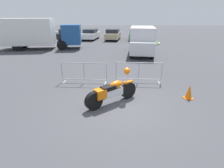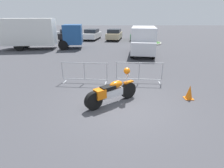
{
  "view_description": "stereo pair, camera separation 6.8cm",
  "coord_description": "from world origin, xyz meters",
  "px_view_note": "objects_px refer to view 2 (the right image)",
  "views": [
    {
      "loc": [
        -0.5,
        -5.86,
        3.21
      ],
      "look_at": [
        -0.39,
        0.68,
        0.65
      ],
      "focal_mm": 28.0,
      "sensor_mm": 36.0,
      "label": 1
    },
    {
      "loc": [
        -0.43,
        -5.87,
        3.21
      ],
      "look_at": [
        -0.39,
        0.68,
        0.65
      ],
      "focal_mm": 28.0,
      "sensor_mm": 36.0,
      "label": 2
    }
  ],
  "objects_px": {
    "parked_car_white": "(92,34)",
    "traffic_cone": "(189,92)",
    "box_truck": "(39,33)",
    "parked_car_blue": "(25,34)",
    "parked_car_silver": "(48,34)",
    "delivery_van": "(143,40)",
    "parked_car_tan": "(114,34)",
    "parked_car_black": "(70,34)",
    "parked_car_green": "(137,35)",
    "crowd_barrier_near": "(84,73)",
    "pedestrian": "(51,36)",
    "motorcycle": "(112,91)",
    "crowd_barrier_far": "(139,72)"
  },
  "relations": [
    {
      "from": "crowd_barrier_far",
      "to": "parked_car_green",
      "type": "height_order",
      "value": "parked_car_green"
    },
    {
      "from": "parked_car_white",
      "to": "traffic_cone",
      "type": "xyz_separation_m",
      "value": [
        5.89,
        -19.33,
        -0.46
      ]
    },
    {
      "from": "motorcycle",
      "to": "parked_car_tan",
      "type": "height_order",
      "value": "parked_car_tan"
    },
    {
      "from": "parked_car_black",
      "to": "parked_car_tan",
      "type": "bearing_deg",
      "value": -82.03
    },
    {
      "from": "box_truck",
      "to": "parked_car_blue",
      "type": "distance_m",
      "value": 9.0
    },
    {
      "from": "parked_car_blue",
      "to": "parked_car_black",
      "type": "distance_m",
      "value": 6.35
    },
    {
      "from": "traffic_cone",
      "to": "parked_car_green",
      "type": "bearing_deg",
      "value": 88.61
    },
    {
      "from": "box_truck",
      "to": "parked_car_black",
      "type": "bearing_deg",
      "value": 73.42
    },
    {
      "from": "delivery_van",
      "to": "parked_car_silver",
      "type": "distance_m",
      "value": 15.79
    },
    {
      "from": "delivery_van",
      "to": "parked_car_silver",
      "type": "bearing_deg",
      "value": -122.14
    },
    {
      "from": "box_truck",
      "to": "parked_car_green",
      "type": "distance_m",
      "value": 13.17
    },
    {
      "from": "box_truck",
      "to": "parked_car_silver",
      "type": "distance_m",
      "value": 8.0
    },
    {
      "from": "delivery_van",
      "to": "pedestrian",
      "type": "xyz_separation_m",
      "value": [
        -10.05,
        6.04,
        -0.32
      ]
    },
    {
      "from": "crowd_barrier_far",
      "to": "traffic_cone",
      "type": "distance_m",
      "value": 2.6
    },
    {
      "from": "crowd_barrier_far",
      "to": "parked_car_blue",
      "type": "height_order",
      "value": "parked_car_blue"
    },
    {
      "from": "parked_car_green",
      "to": "motorcycle",
      "type": "bearing_deg",
      "value": 178.99
    },
    {
      "from": "crowd_barrier_far",
      "to": "box_truck",
      "type": "xyz_separation_m",
      "value": [
        -8.71,
        9.95,
        1.08
      ]
    },
    {
      "from": "parked_car_blue",
      "to": "pedestrian",
      "type": "xyz_separation_m",
      "value": [
        4.99,
        -4.11,
        0.16
      ]
    },
    {
      "from": "delivery_van",
      "to": "traffic_cone",
      "type": "bearing_deg",
      "value": 11.48
    },
    {
      "from": "motorcycle",
      "to": "parked_car_black",
      "type": "height_order",
      "value": "parked_car_black"
    },
    {
      "from": "parked_car_black",
      "to": "parked_car_blue",
      "type": "bearing_deg",
      "value": 98.28
    },
    {
      "from": "box_truck",
      "to": "parked_car_silver",
      "type": "height_order",
      "value": "box_truck"
    },
    {
      "from": "parked_car_tan",
      "to": "parked_car_black",
      "type": "bearing_deg",
      "value": 97.97
    },
    {
      "from": "delivery_van",
      "to": "parked_car_tan",
      "type": "xyz_separation_m",
      "value": [
        -2.34,
        9.82,
        -0.48
      ]
    },
    {
      "from": "traffic_cone",
      "to": "crowd_barrier_near",
      "type": "bearing_deg",
      "value": 157.75
    },
    {
      "from": "parked_car_blue",
      "to": "parked_car_tan",
      "type": "bearing_deg",
      "value": -81.88
    },
    {
      "from": "crowd_barrier_near",
      "to": "delivery_van",
      "type": "height_order",
      "value": "delivery_van"
    },
    {
      "from": "delivery_van",
      "to": "parked_car_black",
      "type": "height_order",
      "value": "delivery_van"
    },
    {
      "from": "delivery_van",
      "to": "parked_car_tan",
      "type": "distance_m",
      "value": 10.1
    },
    {
      "from": "crowd_barrier_near",
      "to": "parked_car_blue",
      "type": "relative_size",
      "value": 0.51
    },
    {
      "from": "crowd_barrier_far",
      "to": "traffic_cone",
      "type": "xyz_separation_m",
      "value": [
        1.8,
        -1.86,
        -0.27
      ]
    },
    {
      "from": "parked_car_silver",
      "to": "parked_car_white",
      "type": "height_order",
      "value": "parked_car_white"
    },
    {
      "from": "parked_car_black",
      "to": "parked_car_white",
      "type": "xyz_separation_m",
      "value": [
        3.18,
        0.17,
        -0.02
      ]
    },
    {
      "from": "delivery_van",
      "to": "parked_car_white",
      "type": "distance_m",
      "value": 11.58
    },
    {
      "from": "parked_car_silver",
      "to": "pedestrian",
      "type": "bearing_deg",
      "value": -147.89
    },
    {
      "from": "parked_car_green",
      "to": "pedestrian",
      "type": "height_order",
      "value": "pedestrian"
    },
    {
      "from": "parked_car_black",
      "to": "parked_car_white",
      "type": "distance_m",
      "value": 3.18
    },
    {
      "from": "box_truck",
      "to": "delivery_van",
      "type": "height_order",
      "value": "box_truck"
    },
    {
      "from": "box_truck",
      "to": "traffic_cone",
      "type": "bearing_deg",
      "value": -53.76
    },
    {
      "from": "crowd_barrier_far",
      "to": "parked_car_black",
      "type": "xyz_separation_m",
      "value": [
        -7.26,
        17.3,
        0.2
      ]
    },
    {
      "from": "parked_car_silver",
      "to": "parked_car_black",
      "type": "relative_size",
      "value": 0.97
    },
    {
      "from": "parked_car_green",
      "to": "pedestrian",
      "type": "xyz_separation_m",
      "value": [
        -10.89,
        -3.84,
        0.23
      ]
    },
    {
      "from": "parked_car_blue",
      "to": "delivery_van",
      "type": "bearing_deg",
      "value": -114.4
    },
    {
      "from": "parked_car_silver",
      "to": "parked_car_black",
      "type": "xyz_separation_m",
      "value": [
        3.18,
        -0.41,
        0.02
      ]
    },
    {
      "from": "crowd_barrier_near",
      "to": "pedestrian",
      "type": "bearing_deg",
      "value": 113.8
    },
    {
      "from": "parked_car_silver",
      "to": "parked_car_green",
      "type": "distance_m",
      "value": 12.71
    },
    {
      "from": "parked_car_white",
      "to": "traffic_cone",
      "type": "bearing_deg",
      "value": -153.45
    },
    {
      "from": "box_truck",
      "to": "delivery_van",
      "type": "xyz_separation_m",
      "value": [
        10.14,
        -2.65,
        -0.39
      ]
    },
    {
      "from": "crowd_barrier_near",
      "to": "traffic_cone",
      "type": "distance_m",
      "value": 4.92
    },
    {
      "from": "crowd_barrier_near",
      "to": "box_truck",
      "type": "distance_m",
      "value": 11.65
    }
  ]
}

